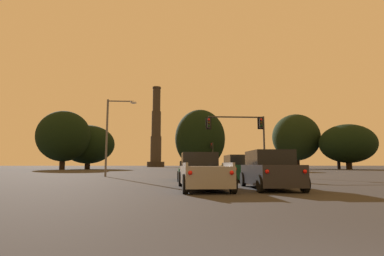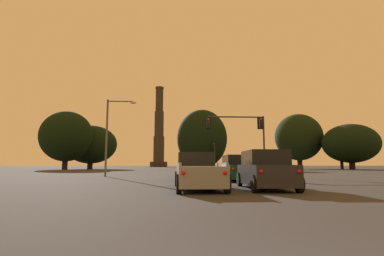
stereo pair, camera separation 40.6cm
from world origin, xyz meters
TOP-DOWN VIEW (x-y plane):
  - sedan_center_lane_front at (-0.18, 20.41)m, footprint 2.05×4.73m
  - suv_right_lane_front at (3.30, 19.28)m, footprint 2.15×4.92m
  - pickup_truck_center_lane_second at (-0.12, 12.45)m, footprint 2.24×5.53m
  - suv_right_lane_second at (3.15, 12.13)m, footprint 2.32×4.98m
  - traffic_light_far_right at (7.56, 64.41)m, footprint 0.78×0.50m
  - traffic_light_overhead_right at (5.69, 27.08)m, footprint 6.09×0.50m
  - street_lamp at (-7.59, 27.84)m, footprint 2.99×0.36m
  - smokestack at (-8.99, 141.54)m, footprint 8.27×8.27m
  - treeline_right_mid at (32.77, 77.77)m, footprint 12.98×11.68m
  - treeline_center_right at (41.76, 72.92)m, footprint 7.94×7.15m
  - treeline_far_left at (-27.45, 71.02)m, footprint 12.50×11.25m
  - treeline_far_right at (-23.34, 77.49)m, footprint 13.50×12.15m
  - treeline_left_mid at (5.36, 70.09)m, footprint 12.18×10.97m
  - treeline_center_left at (42.19, 69.10)m, footprint 13.71×12.34m

SIDE VIEW (x-z plane):
  - sedan_center_lane_front at x=-0.18m, z-range -0.05..1.38m
  - pickup_truck_center_lane_second at x=-0.12m, z-range -0.11..1.71m
  - suv_right_lane_front at x=3.30m, z-range -0.03..1.83m
  - suv_right_lane_second at x=3.15m, z-range -0.03..1.83m
  - traffic_light_far_right at x=7.56m, z-range 0.95..7.05m
  - traffic_light_overhead_right at x=5.69m, z-range 1.62..7.66m
  - street_lamp at x=-7.59m, z-range 0.92..8.63m
  - treeline_center_right at x=41.76m, z-range 1.09..11.57m
  - treeline_center_left at x=42.19m, z-range 0.77..11.95m
  - treeline_far_right at x=-23.34m, z-range 0.69..12.15m
  - treeline_left_mid at x=5.36m, z-range 0.16..14.74m
  - treeline_far_left at x=-27.45m, z-range 0.93..14.98m
  - treeline_right_mid at x=32.77m, z-range 1.12..16.15m
  - smokestack at x=-8.99m, z-range -4.22..34.67m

